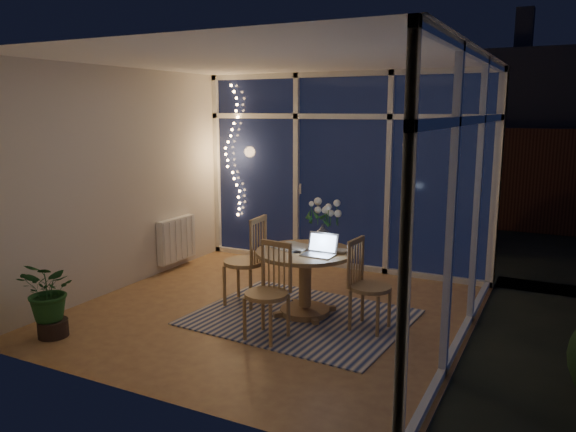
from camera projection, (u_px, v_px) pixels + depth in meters
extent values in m
plane|color=#92623F|center=(271.00, 312.00, 5.97)|extent=(4.00, 4.00, 0.00)
plane|color=white|center=(270.00, 59.00, 5.48)|extent=(4.00, 4.00, 0.00)
cube|color=silver|center=(342.00, 172.00, 7.48)|extent=(4.00, 0.04, 2.60)
cube|color=silver|center=(136.00, 227.00, 3.97)|extent=(4.00, 0.04, 2.60)
cube|color=silver|center=(122.00, 180.00, 6.61)|extent=(0.04, 4.00, 2.60)
cube|color=silver|center=(474.00, 206.00, 4.83)|extent=(0.04, 4.00, 2.60)
cube|color=silver|center=(341.00, 172.00, 7.44)|extent=(4.00, 0.10, 2.60)
cube|color=silver|center=(469.00, 205.00, 4.85)|extent=(0.10, 4.00, 2.60)
cube|color=white|center=(177.00, 239.00, 7.54)|extent=(0.10, 0.70, 0.58)
cube|color=black|center=(428.00, 232.00, 10.14)|extent=(12.00, 6.00, 0.10)
cube|color=#311A12|center=(410.00, 175.00, 10.62)|extent=(11.00, 0.08, 1.80)
cube|color=#373943|center=(459.00, 106.00, 12.87)|extent=(7.00, 3.00, 2.20)
sphere|color=black|center=(327.00, 213.00, 9.22)|extent=(0.90, 0.90, 0.90)
cube|color=beige|center=(301.00, 317.00, 5.79)|extent=(2.21, 1.82, 0.01)
cylinder|color=#A57F4A|center=(305.00, 283.00, 5.81)|extent=(1.08, 1.08, 0.69)
cube|color=#A57F4A|center=(244.00, 260.00, 6.11)|extent=(0.50, 0.50, 1.00)
cube|color=#A57F4A|center=(370.00, 285.00, 5.40)|extent=(0.46, 0.46, 0.91)
cube|color=#A57F4A|center=(266.00, 292.00, 5.17)|extent=(0.47, 0.47, 0.92)
imported|color=silver|center=(323.00, 235.00, 6.00)|extent=(0.22, 0.22, 0.21)
imported|color=silver|center=(342.00, 251.00, 5.65)|extent=(0.16, 0.16, 0.04)
cube|color=silver|center=(294.00, 247.00, 5.86)|extent=(0.47, 0.42, 0.02)
cube|color=black|center=(296.00, 252.00, 5.66)|extent=(0.11, 0.07, 0.01)
imported|color=#1B4D21|center=(51.00, 298.00, 5.25)|extent=(0.55, 0.49, 0.76)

